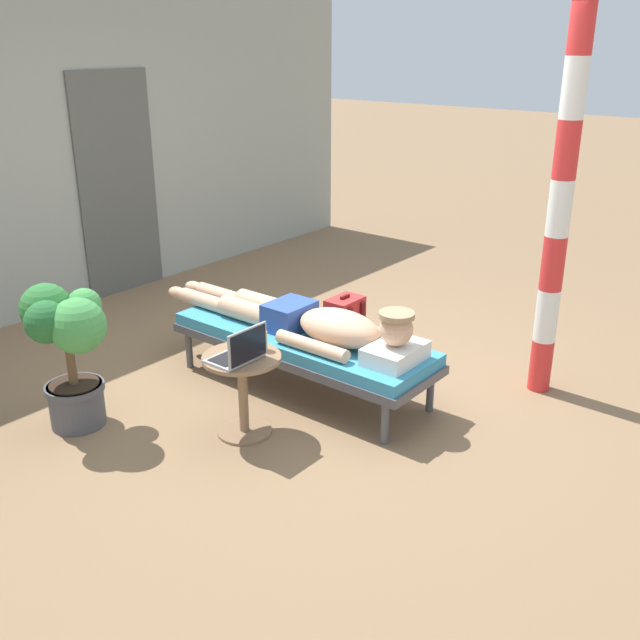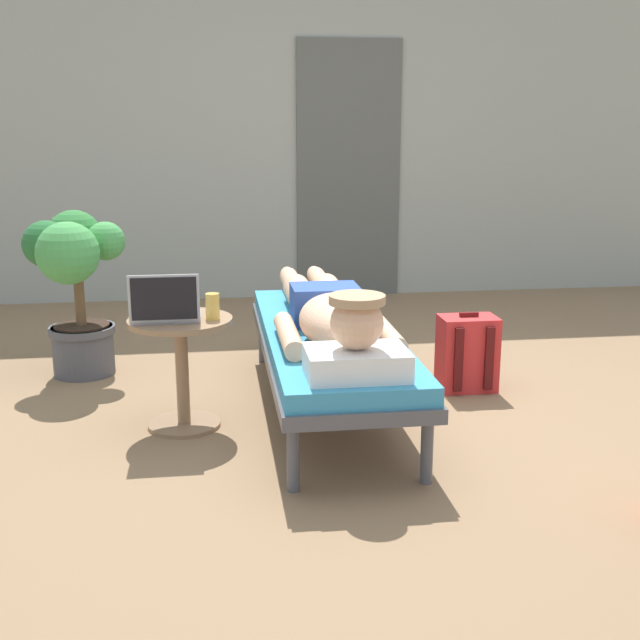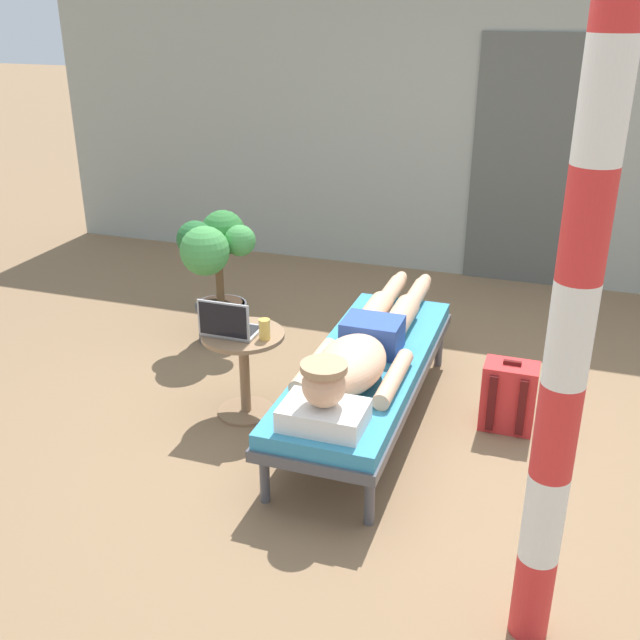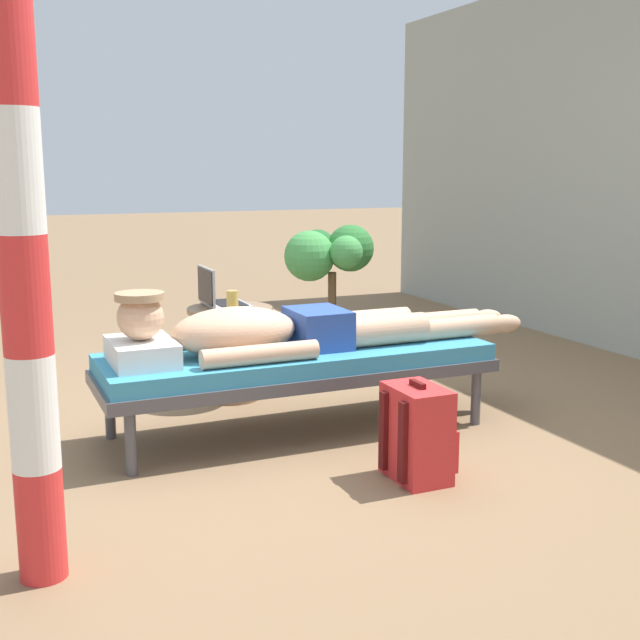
% 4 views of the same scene
% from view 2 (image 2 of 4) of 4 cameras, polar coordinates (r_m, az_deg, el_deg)
% --- Properties ---
extents(ground_plane, '(40.00, 40.00, 0.00)m').
position_cam_2_polar(ground_plane, '(3.93, 2.82, -6.81)').
color(ground_plane, '#846647').
extents(house_wall_back, '(7.60, 0.20, 2.70)m').
position_cam_2_polar(house_wall_back, '(6.55, -3.10, 13.51)').
color(house_wall_back, '#999E93').
rests_on(house_wall_back, ground).
extents(house_door_panel, '(0.84, 0.03, 2.04)m').
position_cam_2_polar(house_door_panel, '(6.53, 2.06, 10.62)').
color(house_door_panel, '#545651').
rests_on(house_door_panel, ground).
extents(lounge_chair, '(0.63, 1.95, 0.42)m').
position_cam_2_polar(lounge_chair, '(3.89, 0.58, -1.67)').
color(lounge_chair, '#4C4C51').
rests_on(lounge_chair, ground).
extents(person_reclining, '(0.53, 2.17, 0.33)m').
position_cam_2_polar(person_reclining, '(3.76, 0.79, 0.51)').
color(person_reclining, white).
rests_on(person_reclining, lounge_chair).
extents(side_table, '(0.48, 0.48, 0.52)m').
position_cam_2_polar(side_table, '(3.74, -9.89, -2.38)').
color(side_table, '#8C6B4C').
rests_on(side_table, ground).
extents(laptop, '(0.31, 0.24, 0.23)m').
position_cam_2_polar(laptop, '(3.63, -11.01, 0.79)').
color(laptop, '#A5A8AD').
rests_on(laptop, side_table).
extents(drink_glass, '(0.06, 0.06, 0.12)m').
position_cam_2_polar(drink_glass, '(3.65, -7.70, 0.98)').
color(drink_glass, gold).
rests_on(drink_glass, side_table).
extents(backpack, '(0.30, 0.26, 0.42)m').
position_cam_2_polar(backpack, '(4.32, 10.48, -2.38)').
color(backpack, red).
rests_on(backpack, ground).
extents(potted_plant, '(0.54, 0.63, 0.92)m').
position_cam_2_polar(potted_plant, '(4.61, -17.20, 3.10)').
color(potted_plant, '#4C4C51').
rests_on(potted_plant, ground).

